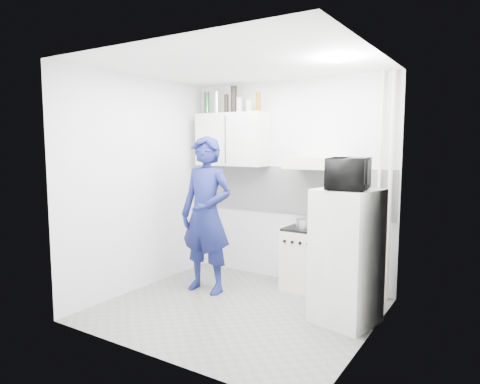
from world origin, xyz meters
The scene contains 24 objects.
floor centered at (0.00, 0.00, 0.00)m, with size 2.80×2.80×0.00m, color slate.
ceiling centered at (0.00, 0.00, 2.60)m, with size 2.80×2.80×0.00m, color white.
wall_back centered at (0.00, 1.25, 1.30)m, with size 2.80×2.80×0.00m, color silver.
wall_left centered at (-1.40, 0.00, 1.30)m, with size 2.60×2.60×0.00m, color silver.
wall_right centered at (1.40, 0.00, 1.30)m, with size 2.60×2.60×0.00m, color silver.
person centered at (-0.64, 0.32, 0.94)m, with size 0.69×0.45×1.88m, color #151B53.
stove centered at (0.35, 1.00, 0.37)m, with size 0.47×0.47×0.75m, color beige.
fridge centered at (1.10, 0.32, 0.68)m, with size 0.56×0.56×1.35m, color white.
stove_top centered at (0.35, 1.00, 0.76)m, with size 0.45×0.45×0.03m, color black.
saucepan centered at (0.34, 0.99, 0.83)m, with size 0.20×0.20×0.11m, color silver.
microwave centered at (1.10, 0.32, 1.51)m, with size 0.38×0.55×0.31m, color black.
bottle_a centered at (-1.18, 1.07, 2.35)m, with size 0.07×0.07×0.30m, color #144C1E.
bottle_b centered at (-1.01, 1.07, 2.35)m, with size 0.08×0.08×0.30m, color silver.
bottle_c centered at (-0.85, 1.07, 2.33)m, with size 0.06×0.06×0.25m, color black.
bottle_d centered at (-0.73, 1.07, 2.38)m, with size 0.08×0.08×0.36m, color black.
canister_a centered at (-0.64, 1.07, 2.30)m, with size 0.08×0.08×0.20m, color #B2B7BC.
canister_b centered at (-0.49, 1.07, 2.28)m, with size 0.08×0.08×0.16m, color #B2B7BC.
bottle_e centered at (-0.35, 1.07, 2.33)m, with size 0.06×0.06×0.25m, color brown.
upper_cabinet centered at (-0.75, 1.07, 1.85)m, with size 1.00×0.35×0.70m, color white.
range_hood centered at (0.45, 1.00, 1.57)m, with size 0.60×0.50×0.14m, color beige.
backsplash centered at (0.00, 1.24, 1.20)m, with size 2.74×0.03×0.60m, color white.
pipe_a centered at (1.30, 1.17, 1.30)m, with size 0.05×0.05×2.60m, color beige.
pipe_b centered at (1.18, 1.17, 1.30)m, with size 0.04×0.04×2.60m, color beige.
ceiling_spot_fixture centered at (1.00, 0.20, 2.57)m, with size 0.10×0.10×0.02m, color white.
Camera 1 is at (2.42, -3.76, 1.79)m, focal length 32.00 mm.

